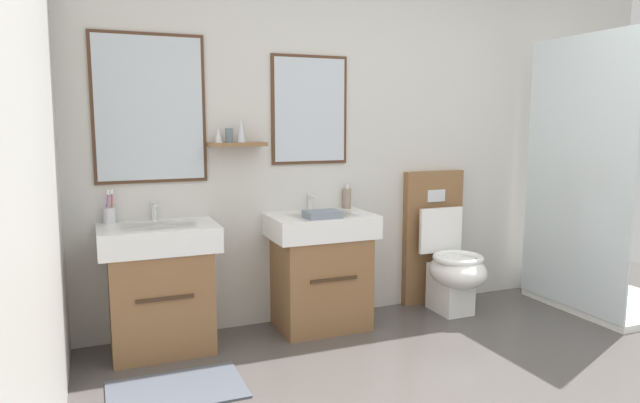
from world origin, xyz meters
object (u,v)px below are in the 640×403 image
vanity_sink_right (320,268)px  soap_dispenser (347,198)px  vanity_sink_left (160,285)px  toilet (445,258)px  folded_hand_towel (322,214)px  toothbrush_cup (110,214)px  shower_tray (597,251)px

vanity_sink_right → soap_dispenser: (0.27, 0.17, 0.44)m
vanity_sink_left → toilet: 2.01m
soap_dispenser → folded_hand_towel: (-0.31, -0.30, -0.05)m
vanity_sink_left → folded_hand_towel: size_ratio=3.47×
vanity_sink_left → vanity_sink_right: (1.03, 0.00, 0.00)m
toothbrush_cup → soap_dispenser: toothbrush_cup is taller
toilet → soap_dispenser: (-0.71, 0.17, 0.46)m
toothbrush_cup → folded_hand_towel: (1.25, -0.29, -0.03)m
vanity_sink_left → soap_dispenser: (1.30, 0.17, 0.44)m
toilet → soap_dispenser: bearing=166.5°
soap_dispenser → folded_hand_towel: soap_dispenser is taller
toilet → shower_tray: shower_tray is taller
vanity_sink_right → shower_tray: 2.05m
vanity_sink_right → shower_tray: shower_tray is taller
toilet → soap_dispenser: toilet is taller
vanity_sink_left → toothbrush_cup: size_ratio=3.76×
folded_hand_towel → toilet: bearing=7.3°
vanity_sink_right → folded_hand_towel: size_ratio=3.47×
soap_dispenser → toilet: bearing=-13.5°
vanity_sink_left → folded_hand_towel: bearing=-7.8°
toilet → vanity_sink_left: bearing=179.9°
soap_dispenser → folded_hand_towel: 0.43m
soap_dispenser → vanity_sink_right: bearing=-148.3°
vanity_sink_right → folded_hand_towel: (-0.04, -0.13, 0.38)m
folded_hand_towel → vanity_sink_right: bearing=73.5°
toilet → folded_hand_towel: toilet is taller
toothbrush_cup → shower_tray: size_ratio=0.10×
toothbrush_cup → shower_tray: (3.30, -0.58, -0.39)m
toothbrush_cup → vanity_sink_left: bearing=-31.1°
vanity_sink_right → soap_dispenser: size_ratio=4.40×
vanity_sink_left → shower_tray: shower_tray is taller
folded_hand_towel → shower_tray: shower_tray is taller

